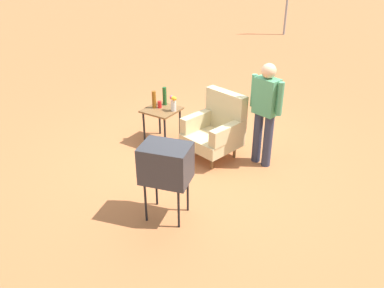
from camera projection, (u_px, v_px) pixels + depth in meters
ground_plane at (201, 157)px, 6.58m from camera, size 60.00×60.00×0.00m
armchair at (216, 128)px, 6.43m from camera, size 0.92×0.93×1.06m
side_table at (162, 114)px, 6.85m from camera, size 0.56×0.56×0.62m
tv_on_stand at (166, 164)px, 4.87m from camera, size 0.69×0.58×1.03m
person_standing at (265, 109)px, 5.99m from camera, size 0.56×0.30×1.64m
bottle_wine_green at (165, 96)px, 6.91m from camera, size 0.07×0.07×0.32m
bottle_tall_amber at (154, 100)px, 6.79m from camera, size 0.07×0.07×0.30m
soda_can_red at (160, 104)px, 6.83m from camera, size 0.07×0.07×0.12m
flower_vase at (173, 103)px, 6.67m from camera, size 0.15×0.10×0.27m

